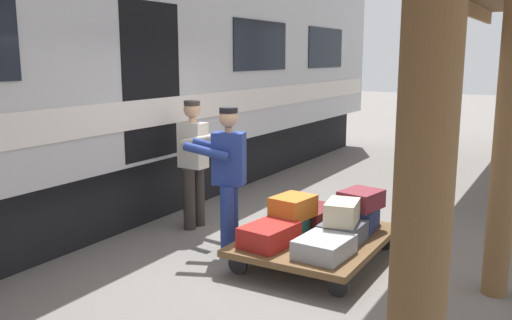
# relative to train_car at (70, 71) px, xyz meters

# --- Properties ---
(ground_plane) EXTENTS (60.00, 60.00, 0.00)m
(ground_plane) POSITION_rel_train_car_xyz_m (-3.63, -0.00, -2.06)
(ground_plane) COLOR slate
(train_car) EXTENTS (3.02, 16.21, 4.00)m
(train_car) POSITION_rel_train_car_xyz_m (0.00, 0.00, 0.00)
(train_car) COLOR #B7BABF
(train_car) RESTS_ON ground_plane
(luggage_cart) EXTENTS (1.40, 1.86, 0.29)m
(luggage_cart) POSITION_rel_train_car_xyz_m (-3.86, 0.08, -1.81)
(luggage_cart) COLOR brown
(luggage_cart) RESTS_ON ground_plane
(suitcase_slate_roller) EXTENTS (0.43, 0.48, 0.21)m
(suitcase_slate_roller) POSITION_rel_train_car_xyz_m (-4.18, 0.08, -1.67)
(suitcase_slate_roller) COLOR #4C515B
(suitcase_slate_roller) RESTS_ON luggage_cart
(suitcase_red_plastic) EXTENTS (0.50, 0.66, 0.22)m
(suitcase_red_plastic) POSITION_rel_train_car_xyz_m (-3.55, 0.60, -1.66)
(suitcase_red_plastic) COLOR #AD231E
(suitcase_red_plastic) RESTS_ON luggage_cart
(suitcase_navy_fabric) EXTENTS (0.44, 0.62, 0.25)m
(suitcase_navy_fabric) POSITION_rel_train_car_xyz_m (-4.18, -0.43, -1.65)
(suitcase_navy_fabric) COLOR navy
(suitcase_navy_fabric) RESTS_ON luggage_cart
(suitcase_teal_softside) EXTENTS (0.43, 0.61, 0.18)m
(suitcase_teal_softside) POSITION_rel_train_car_xyz_m (-3.55, 0.08, -1.68)
(suitcase_teal_softside) COLOR #1E666B
(suitcase_teal_softside) RESTS_ON luggage_cart
(suitcase_gray_aluminum) EXTENTS (0.51, 0.61, 0.19)m
(suitcase_gray_aluminum) POSITION_rel_train_car_xyz_m (-4.18, 0.60, -1.68)
(suitcase_gray_aluminum) COLOR #9EA0A5
(suitcase_gray_aluminum) RESTS_ON luggage_cart
(suitcase_maroon_trunk) EXTENTS (0.52, 0.65, 0.18)m
(suitcase_maroon_trunk) POSITION_rel_train_car_xyz_m (-3.55, -0.43, -1.68)
(suitcase_maroon_trunk) COLOR maroon
(suitcase_maroon_trunk) RESTS_ON luggage_cart
(suitcase_cream_canvas) EXTENTS (0.40, 0.50, 0.24)m
(suitcase_cream_canvas) POSITION_rel_train_car_xyz_m (-4.17, 0.10, -1.44)
(suitcase_cream_canvas) COLOR beige
(suitcase_cream_canvas) RESTS_ON suitcase_slate_roller
(suitcase_burgundy_valise) EXTENTS (0.47, 0.53, 0.21)m
(suitcase_burgundy_valise) POSITION_rel_train_car_xyz_m (-4.20, -0.41, -1.41)
(suitcase_burgundy_valise) COLOR maroon
(suitcase_burgundy_valise) RESTS_ON suitcase_navy_fabric
(suitcase_orange_carryall) EXTENTS (0.44, 0.52, 0.24)m
(suitcase_orange_carryall) POSITION_rel_train_car_xyz_m (-3.57, 0.09, -1.47)
(suitcase_orange_carryall) COLOR #CC6B23
(suitcase_orange_carryall) RESTS_ON suitcase_teal_softside
(porter_in_overalls) EXTENTS (0.73, 0.56, 1.70)m
(porter_in_overalls) POSITION_rel_train_car_xyz_m (-2.85, 0.33, -1.14)
(porter_in_overalls) COLOR navy
(porter_in_overalls) RESTS_ON ground_plane
(porter_by_door) EXTENTS (0.68, 0.44, 1.70)m
(porter_by_door) POSITION_rel_train_car_xyz_m (-1.96, -0.25, -1.14)
(porter_by_door) COLOR #332D28
(porter_by_door) RESTS_ON ground_plane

